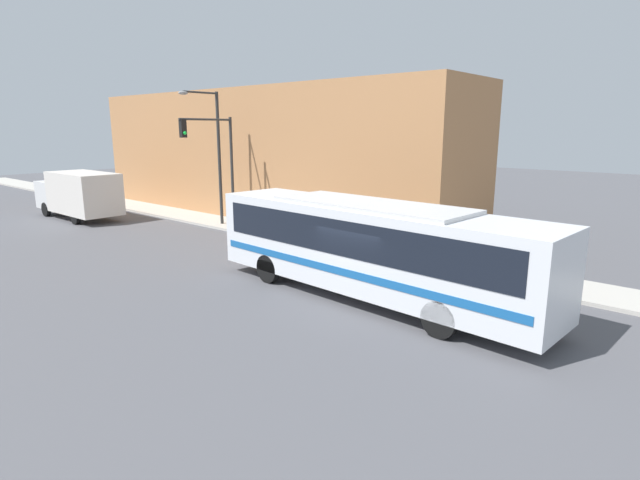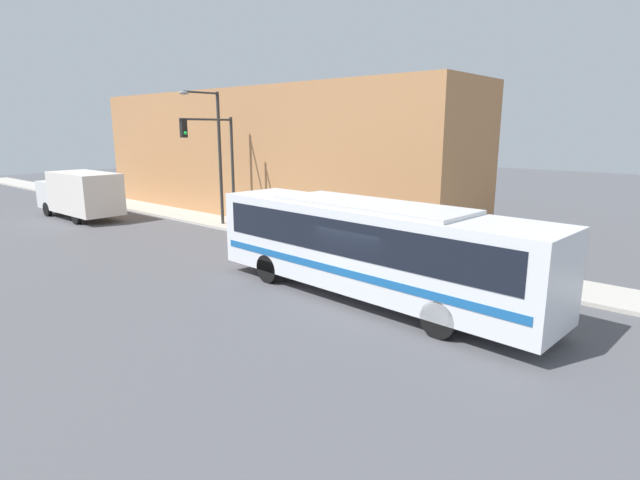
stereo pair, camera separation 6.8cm
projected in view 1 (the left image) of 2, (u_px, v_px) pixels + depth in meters
The scene contains 9 objects.
ground_plane at pixel (361, 303), 16.14m from camera, with size 120.00×120.00×0.00m, color #515156.
sidewalk at pixel (169, 213), 33.13m from camera, with size 2.50×70.00×0.14m.
building_facade at pixel (265, 154), 32.34m from camera, with size 6.00×28.33×7.89m.
city_bus at pixel (370, 244), 16.15m from camera, with size 3.27×12.29×3.22m.
delivery_truck at pixel (79, 193), 30.98m from camera, with size 2.46×7.23×2.92m.
fire_hydrant at pixel (363, 244), 22.09m from camera, with size 0.20×0.27×0.78m.
traffic_light_pole at pixel (216, 154), 26.43m from camera, with size 3.28×0.35×5.99m.
parking_meter at pixel (271, 217), 25.76m from camera, with size 0.14×0.14×1.33m.
street_lamp at pixel (214, 147), 27.74m from camera, with size 2.52×0.28×7.37m.
Camera 1 is at (-12.44, -9.01, 5.51)m, focal length 28.00 mm.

